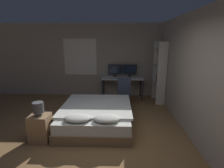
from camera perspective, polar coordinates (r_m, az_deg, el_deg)
ground_plane at (r=3.56m, az=-3.21°, el=-21.71°), size 20.00×20.00×0.00m
wall_back at (r=6.62m, az=-0.75°, el=7.72°), size 12.00×0.08×2.70m
wall_side_right at (r=4.73m, az=21.87°, el=4.13°), size 0.06×12.00×2.70m
bed at (r=4.46m, az=-5.11°, el=-10.18°), size 1.71×1.97×0.58m
nightstand at (r=4.08m, az=-22.34°, el=-13.14°), size 0.40×0.38×0.58m
bedside_lamp at (r=3.90m, az=-22.96°, el=-7.12°), size 0.22×0.22×0.28m
desk at (r=6.34m, az=3.42°, el=1.26°), size 1.51×0.64×0.77m
monitor_left at (r=6.49m, az=0.97°, el=4.71°), size 0.51×0.16×0.45m
monitor_right at (r=6.50m, az=5.84°, el=4.66°), size 0.51×0.16×0.45m
keyboard at (r=6.11m, az=3.48°, el=1.76°), size 0.39×0.13×0.02m
computer_mouse at (r=6.12m, az=6.14°, el=1.81°), size 0.07×0.05×0.04m
office_chair at (r=5.68m, az=3.97°, el=-3.42°), size 0.52×0.52×0.96m
bookshelf at (r=6.05m, az=15.40°, el=4.21°), size 0.30×0.74×2.05m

